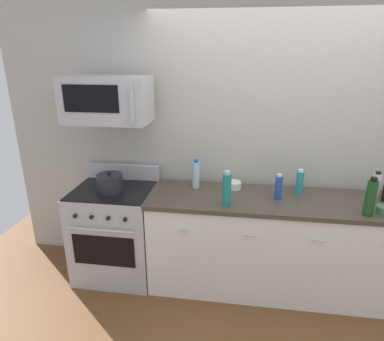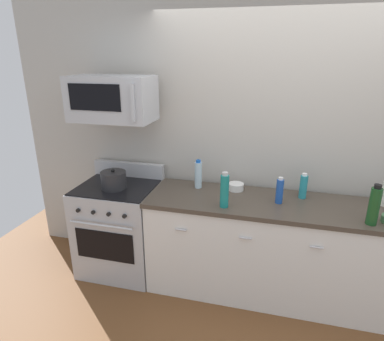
# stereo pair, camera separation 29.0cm
# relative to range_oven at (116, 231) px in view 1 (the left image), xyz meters

# --- Properties ---
(ground_plane) EXTENTS (6.54, 6.54, 0.00)m
(ground_plane) POSITION_rel_range_oven_xyz_m (1.56, -0.00, -0.47)
(ground_plane) COLOR brown
(back_wall) EXTENTS (5.45, 0.10, 2.70)m
(back_wall) POSITION_rel_range_oven_xyz_m (1.56, 0.41, 0.88)
(back_wall) COLOR #B7B2A8
(back_wall) RESTS_ON ground_plane
(counter_unit) EXTENTS (2.36, 0.66, 0.92)m
(counter_unit) POSITION_rel_range_oven_xyz_m (1.56, -0.00, -0.01)
(counter_unit) COLOR white
(counter_unit) RESTS_ON ground_plane
(range_oven) EXTENTS (0.76, 0.69, 1.07)m
(range_oven) POSITION_rel_range_oven_xyz_m (0.00, 0.00, 0.00)
(range_oven) COLOR #B7BABF
(range_oven) RESTS_ON ground_plane
(microwave) EXTENTS (0.74, 0.44, 0.40)m
(microwave) POSITION_rel_range_oven_xyz_m (0.00, 0.04, 1.28)
(microwave) COLOR #B7BABF
(bottle_dish_soap) EXTENTS (0.07, 0.07, 0.23)m
(bottle_dish_soap) POSITION_rel_range_oven_xyz_m (1.72, 0.16, 0.56)
(bottle_dish_soap) COLOR teal
(bottle_dish_soap) RESTS_ON countertop_slab
(bottle_water_clear) EXTENTS (0.07, 0.07, 0.28)m
(bottle_water_clear) POSITION_rel_range_oven_xyz_m (0.77, 0.16, 0.58)
(bottle_water_clear) COLOR silver
(bottle_water_clear) RESTS_ON countertop_slab
(bottle_soda_blue) EXTENTS (0.06, 0.06, 0.23)m
(bottle_soda_blue) POSITION_rel_range_oven_xyz_m (1.52, -0.01, 0.56)
(bottle_soda_blue) COLOR #1E4CA5
(bottle_soda_blue) RESTS_ON countertop_slab
(bottle_vinegar_white) EXTENTS (0.07, 0.07, 0.24)m
(bottle_vinegar_white) POSITION_rel_range_oven_xyz_m (2.38, 0.17, 0.56)
(bottle_vinegar_white) COLOR silver
(bottle_vinegar_white) RESTS_ON countertop_slab
(bottle_sparkling_teal) EXTENTS (0.07, 0.07, 0.31)m
(bottle_sparkling_teal) POSITION_rel_range_oven_xyz_m (1.08, -0.20, 0.60)
(bottle_sparkling_teal) COLOR #197F7A
(bottle_sparkling_teal) RESTS_ON countertop_slab
(bottle_wine_green) EXTENTS (0.08, 0.08, 0.32)m
(bottle_wine_green) POSITION_rel_range_oven_xyz_m (2.20, -0.22, 0.60)
(bottle_wine_green) COLOR #19471E
(bottle_wine_green) RESTS_ON countertop_slab
(bowl_white_ceramic) EXTENTS (0.14, 0.14, 0.07)m
(bowl_white_ceramic) POSITION_rel_range_oven_xyz_m (1.13, 0.19, 0.49)
(bowl_white_ceramic) COLOR white
(bowl_white_ceramic) RESTS_ON countertop_slab
(bowl_green_glaze) EXTENTS (0.12, 0.12, 0.06)m
(bowl_green_glaze) POSITION_rel_range_oven_xyz_m (2.34, -0.16, 0.48)
(bowl_green_glaze) COLOR #477A4C
(bowl_green_glaze) RESTS_ON countertop_slab
(stockpot) EXTENTS (0.24, 0.24, 0.20)m
(stockpot) POSITION_rel_range_oven_xyz_m (0.00, -0.05, 0.53)
(stockpot) COLOR #262628
(stockpot) RESTS_ON range_oven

